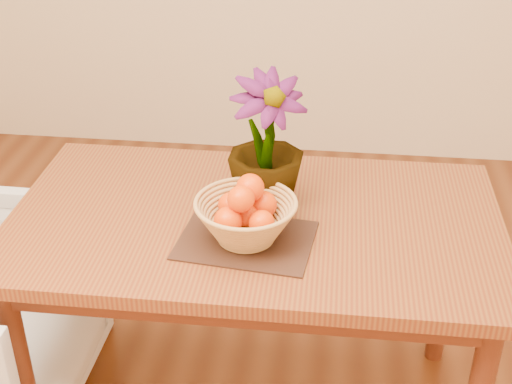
# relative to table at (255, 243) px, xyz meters

# --- Properties ---
(table) EXTENTS (1.40, 0.80, 0.75)m
(table) POSITION_rel_table_xyz_m (0.00, 0.00, 0.00)
(table) COLOR brown
(table) RESTS_ON floor
(placemat) EXTENTS (0.38, 0.30, 0.01)m
(placemat) POSITION_rel_table_xyz_m (-0.01, -0.12, 0.09)
(placemat) COLOR #371D14
(placemat) RESTS_ON table
(wicker_basket) EXTENTS (0.27, 0.27, 0.11)m
(wicker_basket) POSITION_rel_table_xyz_m (-0.01, -0.12, 0.15)
(wicker_basket) COLOR tan
(wicker_basket) RESTS_ON placemat
(orange_pile) EXTENTS (0.16, 0.17, 0.13)m
(orange_pile) POSITION_rel_table_xyz_m (-0.01, -0.12, 0.19)
(orange_pile) COLOR #F23F03
(orange_pile) RESTS_ON wicker_basket
(potted_plant) EXTENTS (0.30, 0.30, 0.39)m
(potted_plant) POSITION_rel_table_xyz_m (0.02, 0.08, 0.28)
(potted_plant) COLOR #1A4714
(potted_plant) RESTS_ON table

